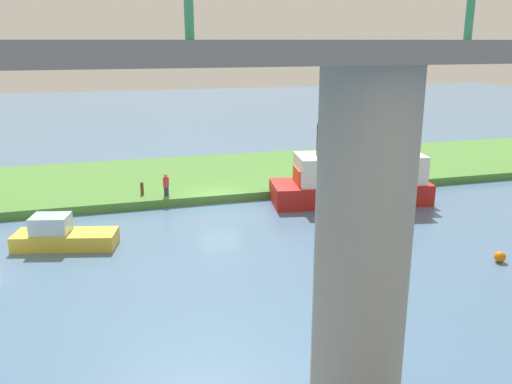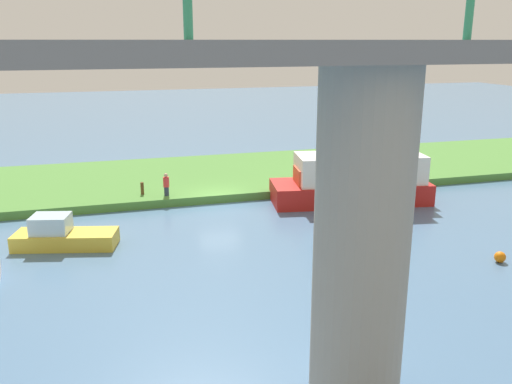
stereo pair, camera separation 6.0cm
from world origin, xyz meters
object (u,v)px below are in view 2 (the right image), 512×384
at_px(mooring_post, 142,188).
at_px(person_on_bank, 166,184).
at_px(bridge_pylon, 362,239).
at_px(riverboat_paddlewheel, 62,236).
at_px(marker_buoy, 500,257).
at_px(motorboat_red, 356,173).

bearing_deg(mooring_post, person_on_bank, 152.72).
bearing_deg(bridge_pylon, mooring_post, -78.20).
relative_size(bridge_pylon, riverboat_paddlewheel, 1.80).
height_order(person_on_bank, mooring_post, person_on_bank).
distance_m(mooring_post, marker_buoy, 20.14).
bearing_deg(person_on_bank, motorboat_red, 165.86).
bearing_deg(mooring_post, bridge_pylon, 101.80).
bearing_deg(motorboat_red, person_on_bank, -14.14).
distance_m(bridge_pylon, motorboat_red, 19.01).
bearing_deg(mooring_post, riverboat_paddlewheel, 56.76).
relative_size(mooring_post, motorboat_red, 0.07).
xyz_separation_m(mooring_post, marker_buoy, (-14.57, 13.90, -0.62)).
xyz_separation_m(mooring_post, motorboat_red, (-12.53, 3.52, 0.93)).
bearing_deg(motorboat_red, marker_buoy, 101.11).
relative_size(mooring_post, marker_buoy, 1.48).
height_order(person_on_bank, marker_buoy, person_on_bank).
xyz_separation_m(person_on_bank, motorboat_red, (-11.14, 2.81, 0.60)).
height_order(bridge_pylon, mooring_post, bridge_pylon).
distance_m(riverboat_paddlewheel, marker_buoy, 20.24).
distance_m(mooring_post, motorboat_red, 13.05).
xyz_separation_m(mooring_post, riverboat_paddlewheel, (4.29, 6.55, -0.30)).
bearing_deg(person_on_bank, bridge_pylon, 98.32).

